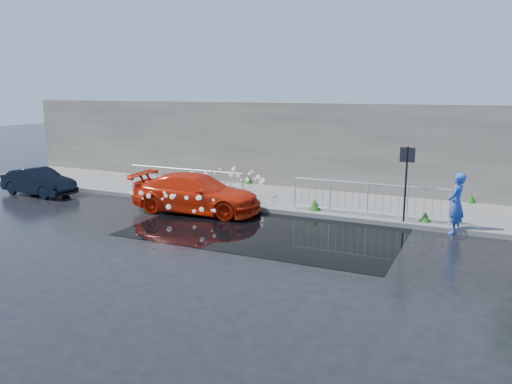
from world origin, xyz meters
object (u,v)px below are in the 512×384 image
Objects in this scene: dark_car at (39,182)px; person at (456,203)px; sign_post at (406,172)px; red_car at (196,193)px.

person is at bearing -81.92° from dark_car.
sign_post is at bearing -81.04° from dark_car.
person is (1.49, -0.10, -0.82)m from sign_post.
sign_post is 14.24m from dark_car.
person reaches higher than red_car.
person is at bearing -3.85° from sign_post.
sign_post is 1.38× the size of person.
sign_post is 0.76× the size of dark_car.
sign_post is at bearing -85.38° from red_car.
red_car is 8.38m from person.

